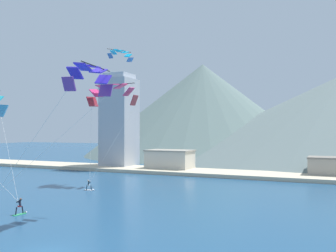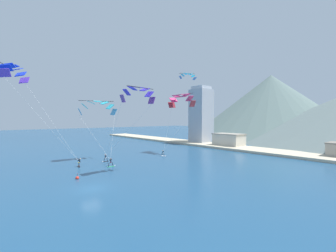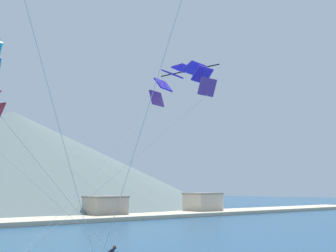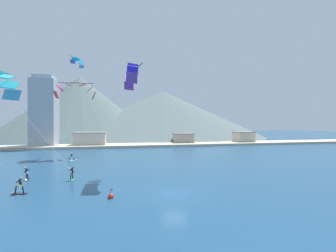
{
  "view_description": "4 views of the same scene",
  "coord_description": "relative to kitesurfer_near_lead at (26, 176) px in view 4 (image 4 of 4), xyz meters",
  "views": [
    {
      "loc": [
        18.86,
        -20.5,
        8.69
      ],
      "look_at": [
        2.5,
        15.15,
        9.2
      ],
      "focal_mm": 40.0,
      "sensor_mm": 36.0,
      "label": 1
    },
    {
      "loc": [
        30.16,
        -11.64,
        9.62
      ],
      "look_at": [
        -2.16,
        15.65,
        8.24
      ],
      "focal_mm": 24.0,
      "sensor_mm": 36.0,
      "label": 2
    },
    {
      "loc": [
        -28.39,
        -17.84,
        5.47
      ],
      "look_at": [
        -1.37,
        14.73,
        11.03
      ],
      "focal_mm": 50.0,
      "sensor_mm": 36.0,
      "label": 3
    },
    {
      "loc": [
        -5.55,
        -22.04,
        7.12
      ],
      "look_at": [
        2.91,
        16.18,
        6.8
      ],
      "focal_mm": 24.0,
      "sensor_mm": 36.0,
      "label": 4
    }
  ],
  "objects": [
    {
      "name": "parafoil_kite_near_lead",
      "position": [
        13.22,
        0.4,
        13.63
      ],
      "size": [
        14.42,
        6.89,
        14.02
      ],
      "color": "#683692"
    },
    {
      "name": "race_marker_buoy",
      "position": [
        10.73,
        -9.53,
        -0.35
      ],
      "size": [
        0.56,
        0.56,
        1.02
      ],
      "color": "red",
      "rests_on": "ground"
    },
    {
      "name": "kitesurfer_mid_center",
      "position": [
        5.71,
        -1.12,
        0.07
      ],
      "size": [
        0.62,
        1.77,
        1.83
      ],
      "color": "#33B266",
      "rests_on": "ground"
    },
    {
      "name": "kitesurfer_far_left",
      "position": [
        2.81,
        14.66,
        -0.07
      ],
      "size": [
        1.75,
        0.57,
        1.62
      ],
      "color": "white",
      "rests_on": "ground"
    },
    {
      "name": "parafoil_kite_distant_high_outer",
      "position": [
        2.23,
        23.93,
        21.3
      ],
      "size": [
        2.6,
        5.21,
        1.83
      ],
      "color": "#3166AF"
    },
    {
      "name": "shore_building_harbour_front",
      "position": [
        33.84,
        44.45,
        1.47
      ],
      "size": [
        6.71,
        5.56,
        3.91
      ],
      "color": "#A89E8E",
      "rests_on": "ground"
    },
    {
      "name": "mountain_peak_west_ridge",
      "position": [
        -8.94,
        97.53,
        15.89
      ],
      "size": [
        83.93,
        83.93,
        32.79
      ],
      "color": "slate",
      "rests_on": "ground"
    },
    {
      "name": "highrise_tower",
      "position": [
        -10.93,
        44.52,
        10.31
      ],
      "size": [
        7.0,
        7.0,
        22.05
      ],
      "color": "#A8ADB7",
      "rests_on": "ground"
    },
    {
      "name": "parafoil_kite_far_left",
      "position": [
        2.1,
        21.54,
        14.55
      ],
      "size": [
        8.79,
        8.29,
        15.28
      ],
      "color": "#A12733"
    },
    {
      "name": "mountain_peak_central_summit",
      "position": [
        37.4,
        99.79,
        12.81
      ],
      "size": [
        114.5,
        114.5,
        26.62
      ],
      "color": "slate",
      "rests_on": "ground"
    },
    {
      "name": "shore_building_promenade_mid",
      "position": [
        2.72,
        43.08,
        1.82
      ],
      "size": [
        9.83,
        6.24,
        4.61
      ],
      "color": "beige",
      "rests_on": "ground"
    },
    {
      "name": "kitesurfer_near_lead",
      "position": [
        0.0,
        0.0,
        0.0
      ],
      "size": [
        0.71,
        1.78,
        1.72
      ],
      "color": "black",
      "rests_on": "ground"
    },
    {
      "name": "kitesurfer_near_trail",
      "position": [
        1.41,
        -6.11,
        0.02
      ],
      "size": [
        1.78,
        0.88,
        1.74
      ],
      "color": "black",
      "rests_on": "ground"
    },
    {
      "name": "shore_building_quay_west",
      "position": [
        56.68,
        43.22,
        1.68
      ],
      "size": [
        6.55,
        5.87,
        4.33
      ],
      "color": "beige",
      "rests_on": "ground"
    },
    {
      "name": "shore_building_quay_east",
      "position": [
        -11.79,
        45.44,
        1.51
      ],
      "size": [
        5.99,
        5.73,
        4.0
      ],
      "color": "silver",
      "rests_on": "ground"
    },
    {
      "name": "shoreline_strip",
      "position": [
        17.02,
        41.18,
        -0.15
      ],
      "size": [
        180.0,
        10.0,
        0.7
      ],
      "primitive_type": "cube",
      "color": "beige",
      "rests_on": "ground"
    },
    {
      "name": "ground_plane",
      "position": [
        17.02,
        -9.7,
        -0.5
      ],
      "size": [
        400.0,
        400.0,
        0.0
      ],
      "primitive_type": "plane",
      "color": "navy"
    }
  ]
}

